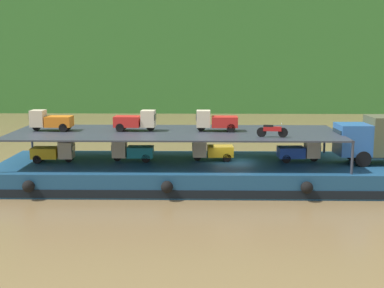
{
  "coord_description": "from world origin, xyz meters",
  "views": [
    {
      "loc": [
        -2.11,
        -33.81,
        8.42
      ],
      "look_at": [
        -2.69,
        0.0,
        2.7
      ],
      "focal_mm": 48.75,
      "sensor_mm": 36.0,
      "label": 1
    }
  ],
  "objects": [
    {
      "name": "mini_truck_lower_fore",
      "position": [
        4.43,
        0.24,
        2.19
      ],
      "size": [
        2.77,
        1.26,
        1.38
      ],
      "color": "#1E47B7",
      "rests_on": "cargo_barge"
    },
    {
      "name": "mini_truck_lower_aft",
      "position": [
        -6.69,
        0.22,
        2.19
      ],
      "size": [
        2.75,
        1.22,
        1.38
      ],
      "color": "teal",
      "rests_on": "cargo_barge"
    },
    {
      "name": "mini_truck_lower_stern",
      "position": [
        -11.81,
        -0.22,
        2.19
      ],
      "size": [
        2.75,
        1.21,
        1.38
      ],
      "color": "gold",
      "rests_on": "cargo_barge"
    },
    {
      "name": "mini_truck_lower_mid",
      "position": [
        -1.36,
        0.54,
        2.19
      ],
      "size": [
        2.78,
        1.26,
        1.38
      ],
      "color": "gold",
      "rests_on": "cargo_barge"
    },
    {
      "name": "cargo_barge",
      "position": [
        -0.0,
        -0.03,
        0.75
      ],
      "size": [
        30.64,
        8.53,
        1.5
      ],
      "color": "navy",
      "rests_on": "ground"
    },
    {
      "name": "cargo_rack",
      "position": [
        -3.8,
        0.0,
        3.44
      ],
      "size": [
        21.44,
        7.15,
        2.0
      ],
      "color": "#2D333D",
      "rests_on": "cargo_barge"
    },
    {
      "name": "ground_plane",
      "position": [
        0.0,
        0.0,
        0.0
      ],
      "size": [
        400.0,
        400.0,
        0.0
      ],
      "primitive_type": "plane",
      "color": "brown"
    },
    {
      "name": "motorcycle_upper_port",
      "position": [
        2.25,
        -2.14,
        3.93
      ],
      "size": [
        1.9,
        0.55,
        0.87
      ],
      "color": "black",
      "rests_on": "cargo_rack"
    },
    {
      "name": "mini_truck_upper_fore",
      "position": [
        -1.1,
        0.42,
        4.19
      ],
      "size": [
        2.75,
        1.22,
        1.38
      ],
      "color": "red",
      "rests_on": "cargo_rack"
    },
    {
      "name": "mini_truck_upper_mid",
      "position": [
        -6.44,
        0.45,
        4.19
      ],
      "size": [
        2.79,
        1.28,
        1.38
      ],
      "color": "red",
      "rests_on": "cargo_rack"
    },
    {
      "name": "mini_truck_upper_stern",
      "position": [
        -12.1,
        0.41,
        4.19
      ],
      "size": [
        2.76,
        1.23,
        1.38
      ],
      "color": "orange",
      "rests_on": "cargo_rack"
    }
  ]
}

